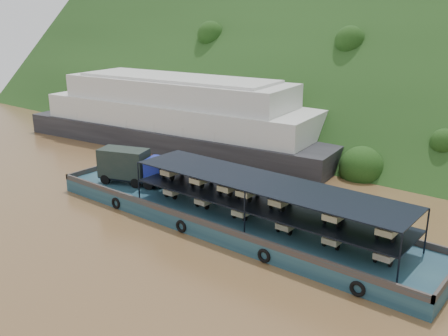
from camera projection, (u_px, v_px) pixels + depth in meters
The scene contains 4 objects.
ground at pixel (220, 216), 43.29m from camera, with size 160.00×160.00×0.00m, color brown.
hillside at pixel (382, 137), 70.07m from camera, with size 140.00×28.00×28.00m, color #183312.
cargo_barge at pixel (220, 210), 41.54m from camera, with size 35.00×7.18×4.54m.
passenger_ferry at pixel (178, 115), 65.13m from camera, with size 45.38×16.34×8.98m.
Camera 1 is at (25.26, -31.03, 17.02)m, focal length 40.00 mm.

